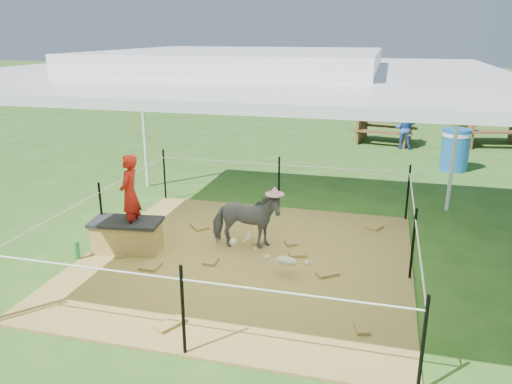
% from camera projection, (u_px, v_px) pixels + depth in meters
% --- Properties ---
extents(ground, '(90.00, 90.00, 0.00)m').
position_uv_depth(ground, '(245.00, 261.00, 7.12)').
color(ground, '#2D5919').
rests_on(ground, ground).
extents(hay_patch, '(4.60, 4.60, 0.03)m').
position_uv_depth(hay_patch, '(245.00, 260.00, 7.12)').
color(hay_patch, brown).
rests_on(hay_patch, ground).
extents(canopy_tent, '(6.30, 6.30, 2.90)m').
position_uv_depth(canopy_tent, '(244.00, 67.00, 6.30)').
color(canopy_tent, silver).
rests_on(canopy_tent, ground).
extents(rope_fence, '(4.54, 4.54, 1.00)m').
position_uv_depth(rope_fence, '(245.00, 219.00, 6.93)').
color(rope_fence, black).
rests_on(rope_fence, ground).
extents(straw_bale, '(1.00, 0.59, 0.42)m').
position_uv_depth(straw_bale, '(127.00, 237.00, 7.34)').
color(straw_bale, '#A47F3B').
rests_on(straw_bale, hay_patch).
extents(dark_cloth, '(1.07, 0.65, 0.05)m').
position_uv_depth(dark_cloth, '(126.00, 222.00, 7.27)').
color(dark_cloth, black).
rests_on(dark_cloth, straw_bale).
extents(woman, '(0.32, 0.44, 1.14)m').
position_uv_depth(woman, '(129.00, 187.00, 7.08)').
color(woman, '#AB1710').
rests_on(woman, straw_bale).
extents(green_bottle, '(0.08, 0.08, 0.26)m').
position_uv_depth(green_bottle, '(77.00, 250.00, 7.08)').
color(green_bottle, '#1C7E33').
rests_on(green_bottle, hay_patch).
extents(pony, '(1.10, 0.63, 0.88)m').
position_uv_depth(pony, '(246.00, 220.00, 7.35)').
color(pony, '#505055').
rests_on(pony, hay_patch).
extents(pink_hat, '(0.27, 0.27, 0.13)m').
position_uv_depth(pink_hat, '(246.00, 188.00, 7.20)').
color(pink_hat, pink).
rests_on(pink_hat, pony).
extents(foal, '(0.92, 0.61, 0.48)m').
position_uv_depth(foal, '(287.00, 259.00, 6.56)').
color(foal, beige).
rests_on(foal, hay_patch).
extents(trash_barrel, '(0.65, 0.65, 0.98)m').
position_uv_depth(trash_barrel, '(455.00, 150.00, 11.69)').
color(trash_barrel, '#165BAA').
rests_on(trash_barrel, ground).
extents(picnic_table_near, '(1.91, 1.52, 0.71)m').
position_uv_depth(picnic_table_near, '(385.00, 131.00, 14.64)').
color(picnic_table_near, brown).
rests_on(picnic_table_near, ground).
extents(picnic_table_far, '(2.28, 1.83, 0.85)m').
position_uv_depth(picnic_table_far, '(492.00, 130.00, 14.40)').
color(picnic_table_far, brown).
rests_on(picnic_table_far, ground).
extents(distant_person, '(0.60, 0.49, 1.13)m').
position_uv_depth(distant_person, '(404.00, 128.00, 13.89)').
color(distant_person, '#2E53AE').
rests_on(distant_person, ground).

